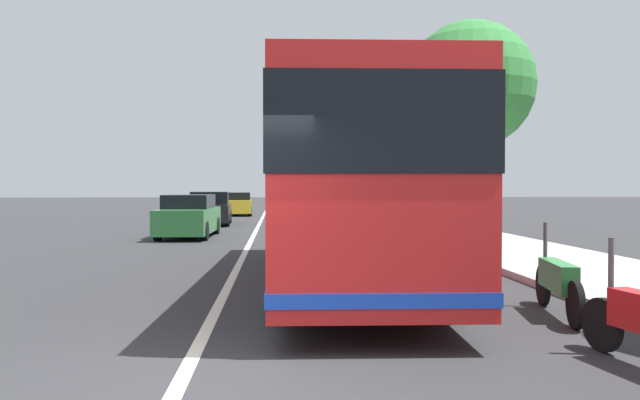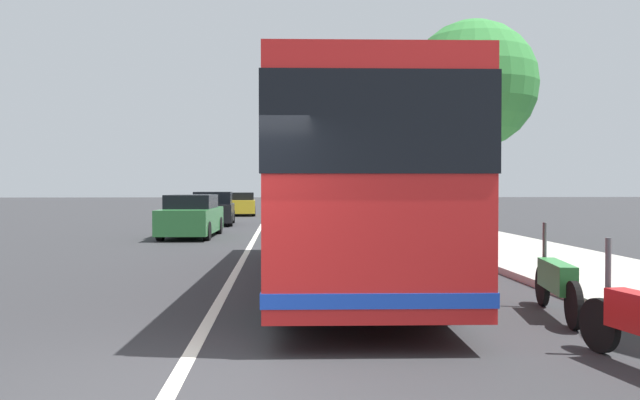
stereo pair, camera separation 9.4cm
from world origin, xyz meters
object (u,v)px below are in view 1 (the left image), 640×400
roadside_tree_mid_block (471,85)px  car_behind_bus (237,204)px  car_far_distant (189,217)px  car_side_street (210,209)px  coach_bus (345,180)px  utility_pole (479,145)px  motorcycle_angled (558,282)px

roadside_tree_mid_block → car_behind_bus: bearing=22.1°
car_far_distant → car_behind_bus: 17.61m
car_far_distant → car_side_street: car_side_street is taller
coach_bus → car_side_street: 18.70m
coach_bus → utility_pole: bearing=-33.9°
motorcycle_angled → car_far_distant: (14.34, 6.99, 0.26)m
car_side_street → motorcycle_angled: bearing=15.5°
roadside_tree_mid_block → utility_pole: (-0.67, -0.06, -1.90)m
car_side_street → utility_pole: size_ratio=0.70×
motorcycle_angled → car_behind_bus: 32.57m
car_behind_bus → utility_pole: (-21.73, -8.60, 2.34)m
motorcycle_angled → car_side_street: 22.84m
roadside_tree_mid_block → motorcycle_angled: bearing=168.9°
coach_bus → car_behind_bus: bearing=9.6°
motorcycle_angled → utility_pole: utility_pole is taller
car_behind_bus → car_side_street: (-10.20, 0.63, 0.04)m
motorcycle_angled → utility_pole: bearing=-2.6°
utility_pole → car_side_street: bearing=38.7°
coach_bus → car_behind_bus: size_ratio=2.56×
coach_bus → car_far_distant: bearing=24.4°
motorcycle_angled → car_far_distant: bearing=35.6°
coach_bus → roadside_tree_mid_block: (7.27, -4.70, 3.02)m
coach_bus → car_side_street: (18.12, 4.46, -1.17)m
coach_bus → motorcycle_angled: bearing=-142.8°
car_far_distant → roadside_tree_mid_block: (-3.46, -9.14, 4.21)m
motorcycle_angled → roadside_tree_mid_block: (10.89, -2.14, 4.46)m
motorcycle_angled → car_behind_bus: (31.94, 6.39, 0.23)m
car_side_street → utility_pole: utility_pole is taller
utility_pole → car_behind_bus: bearing=21.6°
car_side_street → utility_pole: (-11.52, -9.22, 2.29)m
car_far_distant → utility_pole: bearing=67.4°
car_side_street → roadside_tree_mid_block: bearing=37.8°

